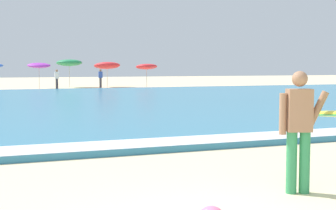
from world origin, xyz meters
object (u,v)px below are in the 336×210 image
(beach_umbrella_4, at_px, (69,63))
(beach_umbrella_6, at_px, (147,67))
(surfer_with_board, at_px, (314,121))
(beach_umbrella_5, at_px, (107,66))
(beach_umbrella_3, at_px, (39,65))
(beachgoer_near_row_right, at_px, (57,79))
(beachgoer_near_row_left, at_px, (101,78))

(beach_umbrella_4, height_order, beach_umbrella_6, beach_umbrella_4)
(surfer_with_board, xyz_separation_m, beach_umbrella_5, (6.21, 36.47, 0.87))
(beach_umbrella_3, relative_size, beach_umbrella_5, 0.93)
(beach_umbrella_3, relative_size, beach_umbrella_4, 0.88)
(beach_umbrella_5, xyz_separation_m, beachgoer_near_row_right, (-4.72, -2.44, -1.05))
(beach_umbrella_6, relative_size, beachgoer_near_row_right, 1.33)
(beachgoer_near_row_left, xyz_separation_m, beachgoer_near_row_right, (-3.87, -1.37, 0.00))
(beach_umbrella_4, bearing_deg, beachgoer_near_row_left, -35.08)
(beachgoer_near_row_right, bearing_deg, beach_umbrella_6, 6.04)
(beach_umbrella_5, distance_m, beach_umbrella_6, 3.50)
(beach_umbrella_4, xyz_separation_m, beach_umbrella_6, (6.30, -2.18, -0.33))
(beach_umbrella_4, bearing_deg, beach_umbrella_5, -10.19)
(surfer_with_board, distance_m, beach_umbrella_3, 35.48)
(beach_umbrella_5, xyz_separation_m, beachgoer_near_row_left, (-0.85, -1.07, -1.05))
(beach_umbrella_3, distance_m, beachgoer_near_row_left, 5.19)
(beach_umbrella_5, distance_m, beachgoer_near_row_left, 1.72)
(beach_umbrella_3, relative_size, beachgoer_near_row_left, 1.37)
(surfer_with_board, xyz_separation_m, beach_umbrella_4, (3.02, 37.04, 1.10))
(surfer_with_board, bearing_deg, beach_umbrella_4, 85.34)
(beach_umbrella_4, xyz_separation_m, beach_umbrella_5, (3.19, -0.57, -0.23))
(beachgoer_near_row_right, bearing_deg, beach_umbrella_3, 130.02)
(beach_umbrella_3, height_order, beach_umbrella_5, beach_umbrella_5)
(beach_umbrella_3, distance_m, beachgoer_near_row_right, 2.15)
(beach_umbrella_3, height_order, beachgoer_near_row_left, beach_umbrella_3)
(surfer_with_board, height_order, beach_umbrella_3, beach_umbrella_3)
(surfer_with_board, relative_size, beach_umbrella_6, 1.19)
(surfer_with_board, bearing_deg, beach_umbrella_6, 75.03)
(beach_umbrella_3, height_order, beachgoer_near_row_right, beach_umbrella_3)
(beach_umbrella_5, bearing_deg, beachgoer_near_row_right, -152.68)
(beach_umbrella_6, height_order, beachgoer_near_row_right, beach_umbrella_6)
(beach_umbrella_3, distance_m, beach_umbrella_5, 6.01)
(beach_umbrella_3, height_order, beach_umbrella_6, beach_umbrella_3)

